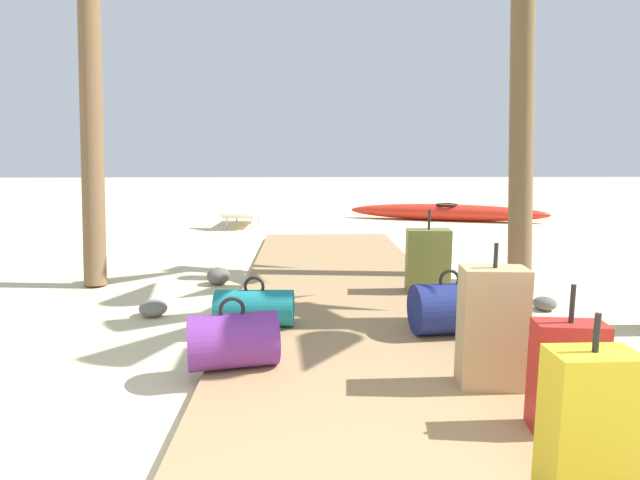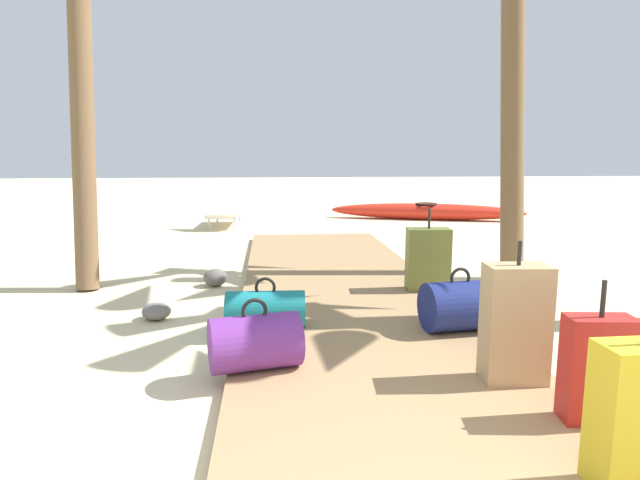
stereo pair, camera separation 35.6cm
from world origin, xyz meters
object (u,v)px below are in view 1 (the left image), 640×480
at_px(suitcase_olive, 428,261).
at_px(duffel_bag_navy, 448,308).
at_px(suitcase_yellow, 588,426).
at_px(duffel_bag_teal, 255,308).
at_px(suitcase_red, 567,376).
at_px(lounge_chair, 242,210).
at_px(kayak, 446,212).
at_px(suitcase_tan, 492,327).
at_px(duffel_bag_purple, 233,340).

xyz_separation_m(suitcase_olive, duffel_bag_navy, (-0.13, -1.22, -0.12)).
distance_m(suitcase_yellow, duffel_bag_teal, 2.61).
distance_m(suitcase_yellow, suitcase_red, 0.55).
distance_m(lounge_chair, kayak, 4.42).
bearing_deg(suitcase_tan, kayak, 76.52).
distance_m(suitcase_olive, kayak, 6.56).
relative_size(suitcase_tan, duffel_bag_teal, 1.35).
bearing_deg(duffel_bag_teal, suitcase_yellow, -55.41).
bearing_deg(suitcase_yellow, kayak, 78.01).
xyz_separation_m(duffel_bag_purple, kayak, (3.55, 8.10, -0.07)).
bearing_deg(suitcase_tan, duffel_bag_teal, 142.51).
relative_size(duffel_bag_purple, kayak, 0.15).
distance_m(suitcase_yellow, suitcase_olive, 3.16).
distance_m(suitcase_tan, suitcase_red, 0.54).
bearing_deg(suitcase_yellow, suitcase_olive, 87.84).
distance_m(duffel_bag_teal, duffel_bag_purple, 0.81).
bearing_deg(duffel_bag_teal, duffel_bag_purple, -94.30).
bearing_deg(duffel_bag_navy, suitcase_yellow, -89.78).
bearing_deg(duffel_bag_purple, suitcase_tan, -11.78).
xyz_separation_m(duffel_bag_purple, duffel_bag_navy, (1.53, 0.60, 0.02)).
height_order(suitcase_tan, suitcase_yellow, suitcase_tan).
bearing_deg(suitcase_red, lounge_chair, 107.20).
bearing_deg(duffel_bag_navy, lounge_chair, 109.16).
height_order(suitcase_red, duffel_bag_purple, suitcase_red).
height_order(suitcase_yellow, suitcase_red, suitcase_yellow).
xyz_separation_m(suitcase_red, lounge_chair, (-2.52, 8.12, -0.02)).
distance_m(suitcase_tan, duffel_bag_navy, 0.93).
bearing_deg(kayak, duffel_bag_navy, -105.02).
bearing_deg(duffel_bag_teal, suitcase_tan, -37.49).
relative_size(suitcase_red, kayak, 0.17).
xyz_separation_m(suitcase_tan, suitcase_olive, (0.13, 2.14, -0.04)).
height_order(duffel_bag_purple, duffel_bag_navy, duffel_bag_navy).
bearing_deg(suitcase_olive, duffel_bag_navy, -95.91).
bearing_deg(duffel_bag_purple, duffel_bag_navy, 21.26).
height_order(duffel_bag_teal, duffel_bag_navy, duffel_bag_navy).
distance_m(suitcase_yellow, duffel_bag_purple, 2.05).
height_order(lounge_chair, kayak, lounge_chair).
bearing_deg(duffel_bag_purple, kayak, 66.35).
bearing_deg(duffel_bag_teal, suitcase_olive, 32.29).
distance_m(duffel_bag_teal, lounge_chair, 6.55).
relative_size(duffel_bag_purple, lounge_chair, 0.40).
relative_size(suitcase_tan, duffel_bag_purple, 1.36).
bearing_deg(lounge_chair, suitcase_tan, -73.03).
height_order(suitcase_yellow, duffel_bag_teal, suitcase_yellow).
bearing_deg(kayak, duffel_bag_purple, -113.65).
distance_m(duffel_bag_purple, suitcase_olive, 2.47).
bearing_deg(kayak, duffel_bag_teal, -115.55).
bearing_deg(suitcase_yellow, duffel_bag_teal, 124.59).
relative_size(duffel_bag_teal, kayak, 0.15).
relative_size(duffel_bag_teal, duffel_bag_navy, 1.10).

